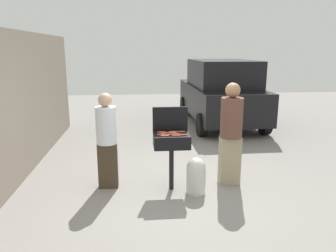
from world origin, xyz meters
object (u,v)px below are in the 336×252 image
object	(u,v)px
hot_dog_6	(175,134)
propane_tank	(196,175)
hot_dog_5	(161,132)
hot_dog_7	(162,134)
person_left	(107,137)
hot_dog_9	(183,135)
hot_dog_0	(166,135)
parked_minivan	(221,92)
bbq_grill	(171,143)
hot_dog_4	(172,132)
hot_dog_11	(181,132)
hot_dog_3	(181,134)
hot_dog_10	(173,133)
hot_dog_8	(165,133)
hot_dog_14	(165,136)
hot_dog_1	(173,132)
person_right	(231,131)
hot_dog_12	(161,135)
hot_dog_2	(176,136)
hot_dog_13	(170,135)

from	to	relation	value
hot_dog_6	propane_tank	xyz separation A→B (m)	(0.33, -0.15, -0.67)
hot_dog_5	hot_dog_7	world-z (taller)	same
person_left	hot_dog_9	bearing A→B (deg)	-30.14
hot_dog_0	parked_minivan	world-z (taller)	parked_minivan
bbq_grill	hot_dog_4	xyz separation A→B (m)	(0.02, 0.07, 0.16)
hot_dog_4	hot_dog_7	size ratio (longest dim) A/B	1.00
bbq_grill	hot_dog_6	bearing A→B (deg)	-32.21
hot_dog_11	parked_minivan	size ratio (longest dim) A/B	0.03
hot_dog_3	hot_dog_10	size ratio (longest dim) A/B	1.00
hot_dog_3	hot_dog_8	bearing A→B (deg)	157.07
bbq_grill	hot_dog_14	bearing A→B (deg)	-131.45
hot_dog_0	hot_dog_14	distance (m)	0.04
hot_dog_1	person_right	distance (m)	1.00
hot_dog_0	hot_dog_5	bearing A→B (deg)	105.74
bbq_grill	hot_dog_1	world-z (taller)	hot_dog_1
hot_dog_6	person_right	xyz separation A→B (m)	(0.98, 0.16, -0.01)
hot_dog_12	hot_dog_14	distance (m)	0.09
person_right	hot_dog_2	bearing A→B (deg)	23.08
hot_dog_7	hot_dog_9	distance (m)	0.34
hot_dog_7	person_right	bearing A→B (deg)	7.28
hot_dog_5	hot_dog_12	size ratio (longest dim) A/B	1.00
hot_dog_6	hot_dog_12	world-z (taller)	same
hot_dog_1	hot_dog_6	distance (m)	0.15
bbq_grill	propane_tank	world-z (taller)	bbq_grill
person_left	hot_dog_5	bearing A→B (deg)	-22.00
hot_dog_7	person_right	distance (m)	1.21
hot_dog_6	parked_minivan	size ratio (longest dim) A/B	0.03
hot_dog_1	hot_dog_11	bearing A→B (deg)	-3.06
hot_dog_1	hot_dog_14	bearing A→B (deg)	-124.39
person_right	parked_minivan	world-z (taller)	parked_minivan
hot_dog_9	hot_dog_12	distance (m)	0.36
parked_minivan	hot_dog_5	bearing A→B (deg)	64.06
hot_dog_11	person_left	size ratio (longest dim) A/B	0.08
hot_dog_8	person_left	bearing A→B (deg)	170.54
hot_dog_9	hot_dog_10	distance (m)	0.21
hot_dog_11	hot_dog_12	size ratio (longest dim) A/B	1.00
bbq_grill	hot_dog_2	world-z (taller)	hot_dog_2
hot_dog_5	hot_dog_12	xyz separation A→B (m)	(-0.02, -0.17, 0.00)
hot_dog_1	propane_tank	xyz separation A→B (m)	(0.35, -0.29, -0.67)
hot_dog_5	parked_minivan	xyz separation A→B (m)	(2.25, 4.78, 0.03)
hot_dog_1	hot_dog_2	world-z (taller)	same
hot_dog_10	hot_dog_14	size ratio (longest dim) A/B	1.00
hot_dog_1	hot_dog_2	size ratio (longest dim) A/B	1.00
hot_dog_0	hot_dog_13	xyz separation A→B (m)	(0.06, 0.03, 0.00)
hot_dog_8	hot_dog_12	size ratio (longest dim) A/B	1.00
hot_dog_6	hot_dog_12	distance (m)	0.24
hot_dog_1	hot_dog_3	distance (m)	0.20
hot_dog_4	hot_dog_6	world-z (taller)	same
hot_dog_3	hot_dog_9	world-z (taller)	same
hot_dog_13	person_right	size ratio (longest dim) A/B	0.07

